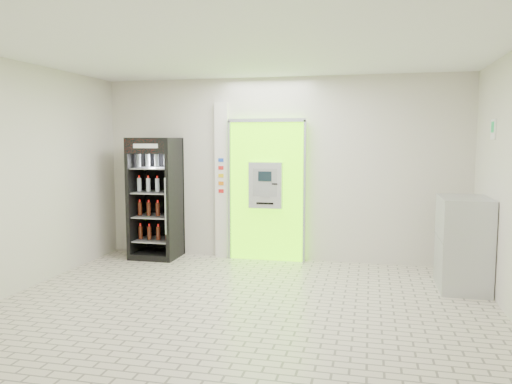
% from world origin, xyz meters
% --- Properties ---
extents(ground, '(6.00, 6.00, 0.00)m').
position_xyz_m(ground, '(0.00, 0.00, 0.00)').
color(ground, beige).
rests_on(ground, ground).
extents(room_shell, '(6.00, 6.00, 6.00)m').
position_xyz_m(room_shell, '(0.00, 0.00, 1.84)').
color(room_shell, beige).
rests_on(room_shell, ground).
extents(atm_assembly, '(1.30, 0.24, 2.33)m').
position_xyz_m(atm_assembly, '(-0.20, 2.41, 1.17)').
color(atm_assembly, '#6EFF00').
rests_on(atm_assembly, ground).
extents(pillar, '(0.22, 0.11, 2.60)m').
position_xyz_m(pillar, '(-0.98, 2.45, 1.30)').
color(pillar, silver).
rests_on(pillar, ground).
extents(beverage_cooler, '(0.76, 0.72, 2.02)m').
position_xyz_m(beverage_cooler, '(-2.05, 2.16, 0.97)').
color(beverage_cooler, black).
rests_on(beverage_cooler, ground).
extents(steel_cabinet, '(0.63, 0.93, 1.23)m').
position_xyz_m(steel_cabinet, '(2.68, 1.40, 0.62)').
color(steel_cabinet, '#AFB1B7').
rests_on(steel_cabinet, ground).
extents(exit_sign, '(0.02, 0.22, 0.26)m').
position_xyz_m(exit_sign, '(2.99, 1.40, 2.12)').
color(exit_sign, white).
rests_on(exit_sign, room_shell).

